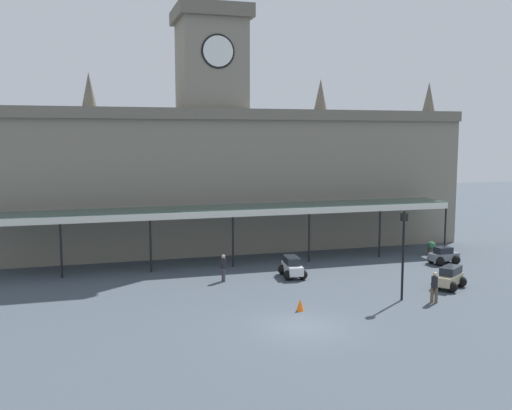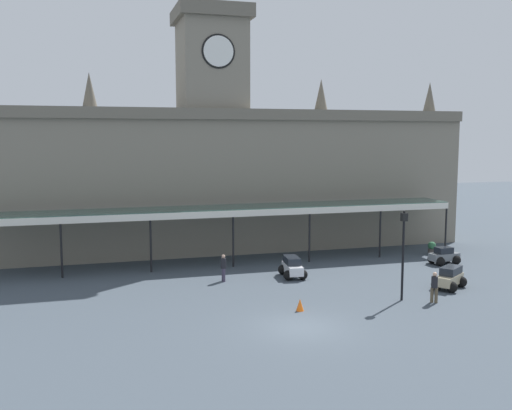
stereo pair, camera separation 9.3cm
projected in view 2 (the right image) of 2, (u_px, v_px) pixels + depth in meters
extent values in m
plane|color=#3F4953|center=(301.00, 327.00, 26.86)|extent=(140.00, 140.00, 0.00)
cube|color=gray|center=(213.00, 180.00, 45.03)|extent=(40.17, 5.95, 10.86)
cube|color=#6C6558|center=(221.00, 114.00, 41.45)|extent=(40.17, 0.30, 0.80)
cube|color=gray|center=(212.00, 66.00, 43.99)|extent=(4.80, 4.80, 6.60)
cube|color=#665F53|center=(211.00, 15.00, 43.54)|extent=(5.50, 5.50, 1.00)
cylinder|color=white|center=(218.00, 51.00, 41.55)|extent=(2.20, 0.12, 2.20)
cylinder|color=black|center=(218.00, 51.00, 41.59)|extent=(2.46, 0.06, 2.46)
cone|color=#5F594E|center=(89.00, 90.00, 41.72)|extent=(1.10, 1.10, 2.60)
cone|color=#5F594E|center=(321.00, 95.00, 46.73)|extent=(1.10, 1.10, 2.60)
cone|color=#5F594E|center=(430.00, 98.00, 49.52)|extent=(1.10, 1.10, 2.60)
cube|color=#38564C|center=(228.00, 208.00, 40.28)|extent=(33.27, 3.20, 0.16)
cube|color=silver|center=(234.00, 214.00, 38.78)|extent=(33.27, 0.12, 0.44)
cylinder|color=black|center=(61.00, 248.00, 36.06)|extent=(0.14, 0.14, 3.79)
cylinder|color=black|center=(151.00, 244.00, 37.60)|extent=(0.14, 0.14, 3.79)
cylinder|color=black|center=(233.00, 239.00, 39.13)|extent=(0.14, 0.14, 3.79)
cylinder|color=black|center=(309.00, 235.00, 40.67)|extent=(0.14, 0.14, 3.79)
cylinder|color=black|center=(380.00, 232.00, 42.21)|extent=(0.14, 0.14, 3.79)
cylinder|color=black|center=(446.00, 228.00, 43.74)|extent=(0.14, 0.14, 3.79)
cube|color=tan|center=(449.00, 279.00, 33.67)|extent=(2.36, 2.03, 0.55)
cube|color=#1E232B|center=(451.00, 270.00, 33.76)|extent=(1.75, 1.57, 0.45)
sphere|color=black|center=(452.00, 287.00, 32.81)|extent=(0.64, 0.64, 0.64)
sphere|color=black|center=(437.00, 285.00, 33.37)|extent=(0.64, 0.64, 0.64)
sphere|color=black|center=(462.00, 282.00, 34.01)|extent=(0.64, 0.64, 0.64)
sphere|color=black|center=(447.00, 279.00, 34.57)|extent=(0.64, 0.64, 0.64)
cube|color=silver|center=(293.00, 269.00, 36.41)|extent=(1.13, 2.33, 0.55)
cube|color=#1E232B|center=(292.00, 260.00, 36.55)|extent=(0.98, 1.63, 0.45)
sphere|color=black|center=(303.00, 275.00, 35.76)|extent=(0.64, 0.64, 0.64)
sphere|color=black|center=(288.00, 275.00, 35.60)|extent=(0.64, 0.64, 0.64)
sphere|color=black|center=(296.00, 269.00, 37.27)|extent=(0.64, 0.64, 0.64)
sphere|color=black|center=(283.00, 270.00, 37.11)|extent=(0.64, 0.64, 0.64)
cube|color=slate|center=(444.00, 257.00, 40.14)|extent=(2.11, 1.04, 0.50)
cube|color=#1E232B|center=(444.00, 250.00, 40.07)|extent=(1.16, 0.88, 0.42)
sphere|color=black|center=(448.00, 257.00, 40.81)|extent=(0.64, 0.64, 0.64)
sphere|color=black|center=(456.00, 260.00, 40.00)|extent=(0.64, 0.64, 0.64)
sphere|color=black|center=(432.00, 259.00, 40.34)|extent=(0.64, 0.64, 0.64)
sphere|color=black|center=(440.00, 261.00, 39.52)|extent=(0.64, 0.64, 0.64)
cylinder|color=#3F384C|center=(223.00, 274.00, 35.46)|extent=(0.17, 0.17, 0.82)
cylinder|color=#3F384C|center=(224.00, 275.00, 35.25)|extent=(0.17, 0.17, 0.82)
cylinder|color=black|center=(223.00, 263.00, 35.27)|extent=(0.34, 0.34, 0.62)
sphere|color=tan|center=(223.00, 256.00, 35.22)|extent=(0.23, 0.23, 0.23)
cylinder|color=brown|center=(432.00, 295.00, 30.87)|extent=(0.17, 0.17, 0.82)
cylinder|color=brown|center=(436.00, 295.00, 30.78)|extent=(0.17, 0.17, 0.82)
cylinder|color=black|center=(435.00, 282.00, 30.74)|extent=(0.34, 0.34, 0.62)
sphere|color=tan|center=(435.00, 274.00, 30.69)|extent=(0.23, 0.23, 0.23)
cylinder|color=black|center=(403.00, 261.00, 31.06)|extent=(0.13, 0.13, 4.35)
cube|color=black|center=(404.00, 217.00, 30.78)|extent=(0.30, 0.30, 0.44)
sphere|color=black|center=(404.00, 212.00, 30.75)|extent=(0.14, 0.14, 0.14)
cone|color=orange|center=(300.00, 305.00, 29.39)|extent=(0.40, 0.40, 0.63)
cylinder|color=#47423D|center=(432.00, 251.00, 43.49)|extent=(0.56, 0.56, 0.42)
sphere|color=#2E643E|center=(432.00, 246.00, 43.44)|extent=(0.60, 0.60, 0.60)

